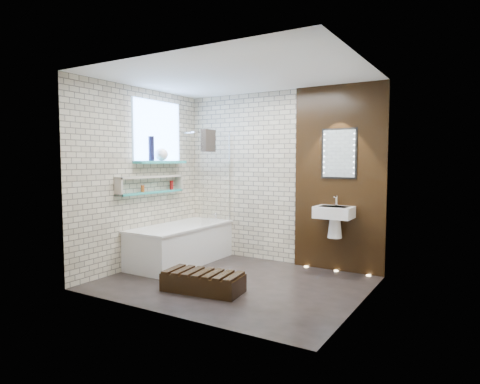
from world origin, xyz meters
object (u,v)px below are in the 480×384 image
Objects in this scene: bathtub at (181,244)px; walnut_step at (203,283)px; washbasin at (334,217)px; led_mirror at (339,154)px; bath_screen at (216,178)px.

bathtub is 1.47m from walnut_step.
walnut_step is at bearing -124.24° from washbasin.
led_mirror reaches higher than washbasin.
bath_screen is 1.89m from washbasin.
bathtub is 1.83× the size of walnut_step.
washbasin is 0.88m from led_mirror.
washbasin reaches higher than walnut_step.
walnut_step is (1.10, -0.95, -0.19)m from bathtub.
washbasin is at bearing 55.76° from walnut_step.
washbasin is at bearing -90.00° from led_mirror.
bath_screen is 1.47× the size of walnut_step.
bath_screen is (0.35, 0.44, 0.99)m from bathtub.
led_mirror is at bearing 10.66° from bath_screen.
washbasin is 0.61× the size of walnut_step.
led_mirror is at bearing 58.26° from walnut_step.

